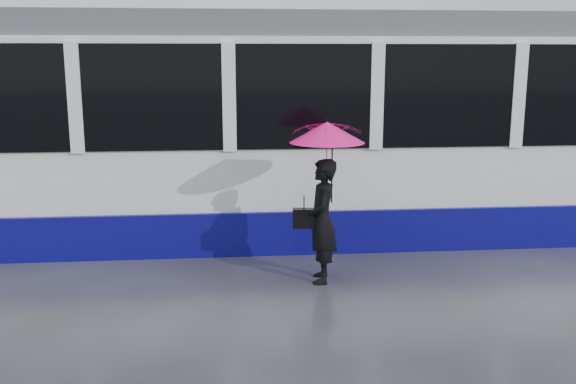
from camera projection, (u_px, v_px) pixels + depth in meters
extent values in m
plane|color=#29292E|center=(226.00, 288.00, 7.71)|extent=(90.00, 90.00, 0.00)
cube|color=#3F3D38|center=(226.00, 245.00, 9.45)|extent=(34.00, 0.07, 0.02)
cube|color=#3F3D38|center=(226.00, 221.00, 10.85)|extent=(34.00, 0.07, 0.02)
cube|color=white|center=(389.00, 135.00, 10.08)|extent=(24.00, 2.40, 2.95)
cube|color=#0B096B|center=(387.00, 210.00, 10.33)|extent=(24.00, 2.56, 0.62)
cube|color=black|center=(390.00, 92.00, 9.94)|extent=(23.00, 2.48, 1.40)
cube|color=#515458|center=(392.00, 27.00, 9.74)|extent=(23.60, 2.20, 0.35)
imported|color=black|center=(322.00, 221.00, 7.82)|extent=(0.42, 0.59, 1.53)
imported|color=#EE1468|center=(327.00, 152.00, 7.65)|extent=(0.92, 0.93, 0.77)
cone|color=#EE1468|center=(327.00, 132.00, 7.60)|extent=(0.99, 0.99, 0.25)
cylinder|color=black|center=(327.00, 120.00, 7.57)|extent=(0.01, 0.01, 0.06)
cylinder|color=black|center=(332.00, 175.00, 7.73)|extent=(0.02, 0.02, 0.67)
cube|color=black|center=(304.00, 218.00, 7.81)|extent=(0.28, 0.15, 0.24)
cylinder|color=black|center=(304.00, 202.00, 7.76)|extent=(0.01, 0.01, 0.18)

